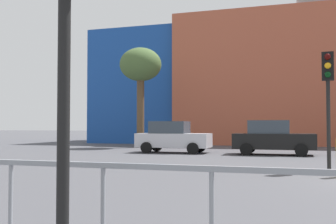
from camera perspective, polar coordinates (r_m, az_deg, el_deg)
The scene contains 6 objects.
building_backdrop at distance 35.00m, azimuth 21.38°, elevation 3.97°, with size 37.73×11.19×12.12m.
parked_car_0 at distance 21.28m, azimuth 0.68°, elevation -3.62°, with size 3.88×1.91×1.68m.
parked_car_1 at distance 20.43m, azimuth 14.79°, elevation -3.58°, with size 3.95×1.94×1.71m.
traffic_light_island at distance 13.52m, azimuth 21.99°, elevation 3.84°, with size 0.38×0.37×3.77m.
bare_tree_1 at distance 26.84m, azimuth -3.96°, elevation 6.41°, with size 2.81×2.81×6.69m.
pedestrian_railing at distance 4.72m, azimuth -15.91°, elevation -9.66°, with size 6.01×0.06×1.03m.
Camera 1 is at (-2.87, -11.47, 1.43)m, focal length 42.43 mm.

